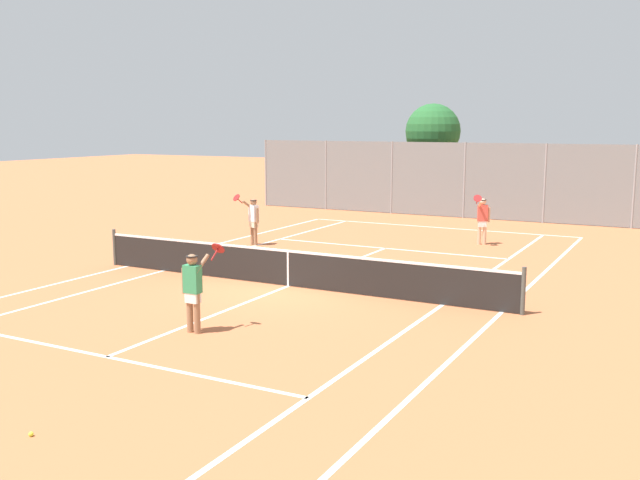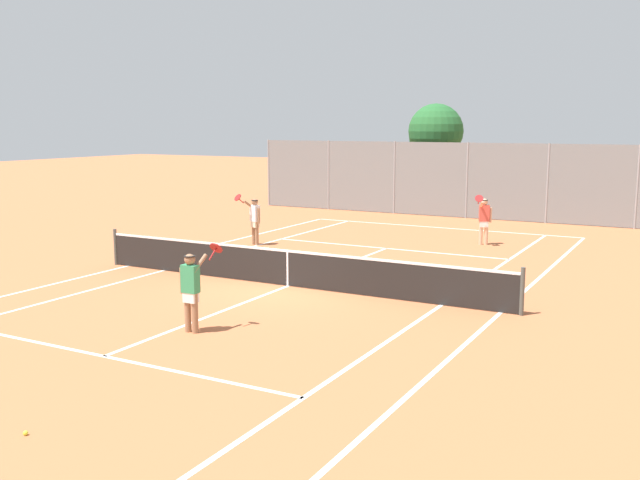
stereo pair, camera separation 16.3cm
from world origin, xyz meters
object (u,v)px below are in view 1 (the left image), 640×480
(tree_behind_left, at_px, (431,133))
(player_far_right, at_px, (482,218))
(player_far_left, at_px, (253,218))
(tennis_net, at_px, (288,267))
(loose_tennis_ball_1, at_px, (287,269))
(player_near_side, at_px, (193,287))
(loose_tennis_ball_0, at_px, (31,434))

(tree_behind_left, bearing_deg, player_far_right, -60.84)
(player_far_left, relative_size, player_far_right, 1.00)
(tennis_net, bearing_deg, loose_tennis_ball_1, 121.90)
(player_near_side, height_order, loose_tennis_ball_1, player_near_side)
(player_far_right, distance_m, loose_tennis_ball_1, 7.96)
(loose_tennis_ball_0, relative_size, tree_behind_left, 0.01)
(loose_tennis_ball_1, bearing_deg, tennis_net, -58.10)
(player_far_left, distance_m, player_far_right, 7.89)
(player_far_right, relative_size, tree_behind_left, 0.35)
(loose_tennis_ball_0, bearing_deg, loose_tennis_ball_1, 103.12)
(player_near_side, bearing_deg, tree_behind_left, 97.54)
(tennis_net, xyz_separation_m, loose_tennis_ball_0, (1.51, -9.32, -0.48))
(tennis_net, bearing_deg, player_near_side, -84.37)
(tennis_net, xyz_separation_m, player_far_left, (-4.26, 4.87, 0.42))
(player_far_right, bearing_deg, player_near_side, -99.59)
(player_near_side, height_order, tree_behind_left, tree_behind_left)
(tennis_net, relative_size, tree_behind_left, 2.35)
(player_near_side, relative_size, player_far_left, 1.00)
(tree_behind_left, bearing_deg, loose_tennis_ball_0, -81.59)
(loose_tennis_ball_1, xyz_separation_m, tree_behind_left, (-1.46, 16.27, 3.66))
(tree_behind_left, bearing_deg, loose_tennis_ball_1, -84.86)
(player_near_side, bearing_deg, loose_tennis_ball_1, 103.72)
(tennis_net, distance_m, loose_tennis_ball_0, 9.46)
(loose_tennis_ball_0, xyz_separation_m, loose_tennis_ball_1, (-2.57, 11.03, 0.00))
(tennis_net, distance_m, player_near_side, 4.48)
(player_far_left, bearing_deg, player_far_right, 28.93)
(player_far_right, bearing_deg, player_far_left, -151.07)
(tennis_net, relative_size, player_far_left, 6.76)
(tennis_net, relative_size, player_far_right, 6.76)
(loose_tennis_ball_1, bearing_deg, player_far_left, 135.30)
(player_near_side, bearing_deg, tennis_net, 95.63)
(player_far_right, bearing_deg, tennis_net, -106.99)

